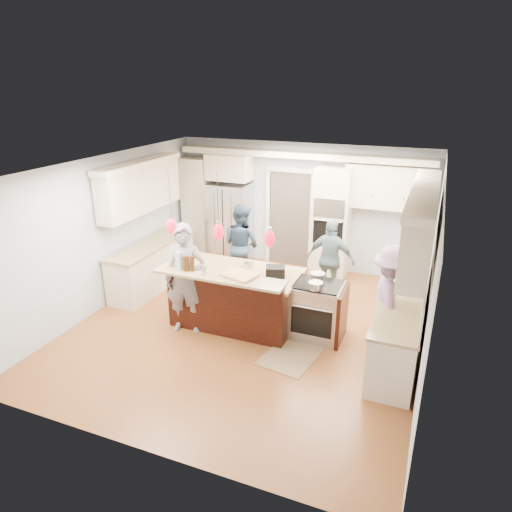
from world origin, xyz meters
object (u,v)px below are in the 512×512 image
(refrigerator, at_px, (230,223))
(kitchen_island, at_px, (236,296))
(person_bar_end, at_px, (186,279))
(island_range, at_px, (319,310))
(person_far_left, at_px, (241,245))

(refrigerator, bearing_deg, kitchen_island, -63.09)
(refrigerator, bearing_deg, person_bar_end, -78.12)
(refrigerator, height_order, person_bar_end, person_bar_end)
(island_range, bearing_deg, refrigerator, 137.41)
(refrigerator, xyz_separation_m, kitchen_island, (1.30, -2.57, -0.41))
(refrigerator, distance_m, island_range, 3.71)
(kitchen_island, bearing_deg, person_far_left, 110.39)
(island_range, distance_m, person_bar_end, 2.19)
(person_bar_end, bearing_deg, kitchen_island, 24.95)
(refrigerator, height_order, kitchen_island, refrigerator)
(kitchen_island, bearing_deg, refrigerator, 116.91)
(island_range, relative_size, person_far_left, 0.56)
(kitchen_island, relative_size, person_bar_end, 1.15)
(refrigerator, height_order, island_range, refrigerator)
(person_bar_end, bearing_deg, refrigerator, 88.25)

